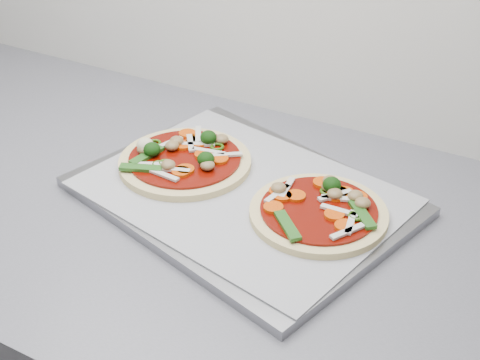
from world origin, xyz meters
The scene contains 5 objects.
countertop centered at (0.00, 1.30, 0.88)m, with size 3.60×0.60×0.04m, color slate.
baking_tray centered at (-0.17, 1.34, 0.91)m, with size 0.41×0.30×0.01m, color gray.
parchment centered at (-0.17, 1.34, 0.91)m, with size 0.39×0.29×0.00m, color #A5A5AA.
pizza_left centered at (-0.27, 1.36, 0.92)m, with size 0.26×0.26×0.03m.
pizza_right centered at (-0.06, 1.34, 0.92)m, with size 0.24×0.24×0.03m.
Camera 1 is at (0.18, 0.70, 1.40)m, focal length 50.00 mm.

